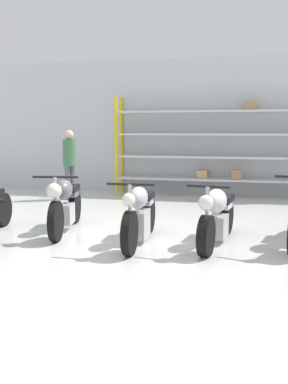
{
  "coord_description": "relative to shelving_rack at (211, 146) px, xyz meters",
  "views": [
    {
      "loc": [
        1.48,
        -6.4,
        1.7
      ],
      "look_at": [
        0.0,
        0.4,
        0.7
      ],
      "focal_mm": 40.0,
      "sensor_mm": 36.0,
      "label": 1
    }
  ],
  "objects": [
    {
      "name": "ground_plane",
      "position": [
        -0.82,
        -4.8,
        -1.3
      ],
      "size": [
        30.0,
        30.0,
        0.0
      ],
      "primitive_type": "plane",
      "color": "silver"
    },
    {
      "name": "back_wall",
      "position": [
        -0.82,
        0.36,
        0.5
      ],
      "size": [
        30.0,
        0.08,
        3.6
      ],
      "color": "silver",
      "rests_on": "ground_plane"
    },
    {
      "name": "shelving_rack",
      "position": [
        0.0,
        0.0,
        0.0
      ],
      "size": [
        4.96,
        0.63,
        2.58
      ],
      "color": "yellow",
      "rests_on": "ground_plane"
    },
    {
      "name": "motorcycle_grey",
      "position": [
        -2.15,
        -4.53,
        -0.83
      ],
      "size": [
        0.7,
        2.01,
        1.02
      ],
      "rotation": [
        0.0,
        0.0,
        -1.41
      ],
      "color": "black",
      "rests_on": "ground_plane"
    },
    {
      "name": "motorcycle_silver",
      "position": [
        -0.75,
        -4.99,
        -0.86
      ],
      "size": [
        0.65,
        1.99,
        1.0
      ],
      "rotation": [
        0.0,
        0.0,
        -1.56
      ],
      "color": "black",
      "rests_on": "ground_plane"
    },
    {
      "name": "motorcycle_white",
      "position": [
        0.4,
        -4.81,
        -0.86
      ],
      "size": [
        0.65,
        1.97,
        0.97
      ],
      "rotation": [
        0.0,
        0.0,
        -1.74
      ],
      "color": "black",
      "rests_on": "ground_plane"
    },
    {
      "name": "person_browsing",
      "position": [
        -3.38,
        -1.28,
        -0.29
      ],
      "size": [
        0.41,
        0.41,
        1.71
      ],
      "rotation": [
        0.0,
        0.0,
        2.78
      ],
      "color": "#595960",
      "rests_on": "ground_plane"
    }
  ]
}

